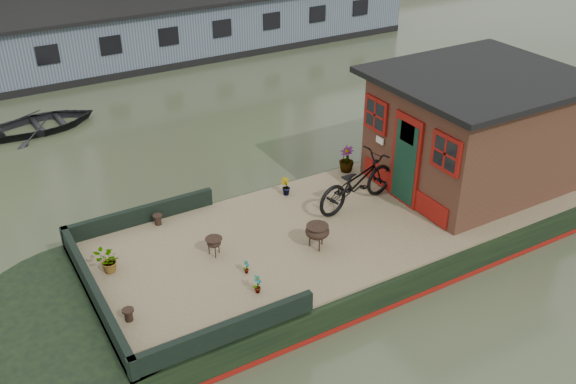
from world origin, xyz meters
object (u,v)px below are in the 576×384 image
brazier_front (317,236)px  cabin (473,129)px  potted_plant_a (257,284)px  brazier_rear (214,247)px  bicycle (356,182)px  dinghy (43,119)px

brazier_front → cabin: bearing=7.0°
potted_plant_a → brazier_rear: bearing=96.7°
bicycle → brazier_front: 1.77m
brazier_front → dinghy: bearing=107.0°
brazier_front → dinghy: (-2.93, 9.60, -0.59)m
potted_plant_a → brazier_rear: (-0.16, 1.35, 0.00)m
cabin → dinghy: size_ratio=1.39×
cabin → bicycle: bearing=171.6°
potted_plant_a → brazier_rear: brazier_rear is taller
bicycle → brazier_rear: bearing=83.1°
brazier_front → brazier_rear: (-1.72, 0.72, -0.06)m
potted_plant_a → dinghy: potted_plant_a is taller
potted_plant_a → brazier_front: brazier_front is taller
bicycle → brazier_rear: (-3.22, -0.18, -0.35)m
brazier_rear → brazier_front: bearing=-22.8°
bicycle → potted_plant_a: size_ratio=5.72×
cabin → brazier_rear: bearing=177.9°
bicycle → brazier_rear: 3.25m
dinghy → bicycle: bearing=-158.0°
bicycle → potted_plant_a: bicycle is taller
cabin → potted_plant_a: (-5.73, -1.13, -1.05)m
brazier_rear → bicycle: bearing=3.2°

